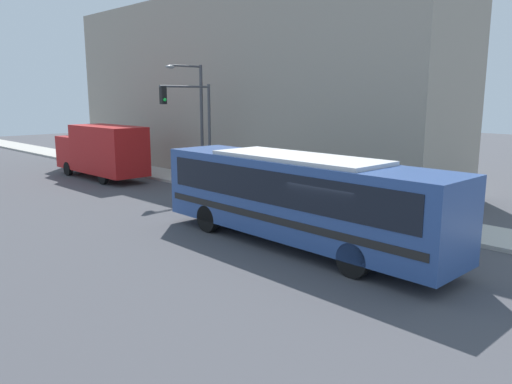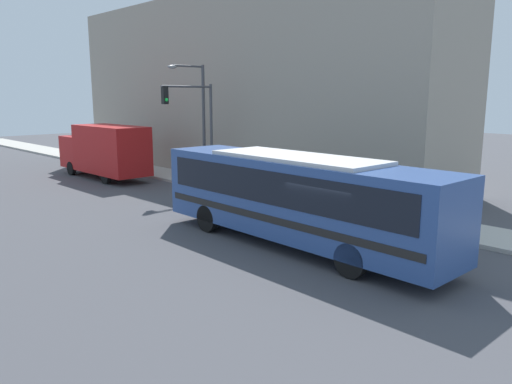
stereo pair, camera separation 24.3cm
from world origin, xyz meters
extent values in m
plane|color=#47474C|center=(0.00, 0.00, 0.00)|extent=(120.00, 120.00, 0.00)
cube|color=#B7B2A8|center=(5.88, 20.00, 0.08)|extent=(2.77, 70.00, 0.15)
cube|color=#9E9384|center=(10.27, 16.00, 5.74)|extent=(6.00, 30.01, 11.48)
cube|color=#2D4C8C|center=(0.17, 1.94, 1.74)|extent=(2.76, 11.62, 2.60)
cube|color=black|center=(0.17, 1.94, 2.21)|extent=(2.78, 10.69, 1.09)
cube|color=black|center=(0.17, 1.94, 1.17)|extent=(2.79, 11.16, 0.24)
cube|color=silver|center=(0.17, 1.94, 3.09)|extent=(2.43, 6.41, 0.16)
cylinder|color=black|center=(1.35, 5.49, 0.52)|extent=(0.31, 1.05, 1.04)
cylinder|color=black|center=(-0.83, 5.55, 0.52)|extent=(0.31, 1.05, 1.04)
cylinder|color=black|center=(1.17, -1.27, 0.52)|extent=(0.31, 1.05, 1.04)
cylinder|color=black|center=(-1.01, -1.21, 0.52)|extent=(0.31, 1.05, 1.04)
cube|color=#B21919|center=(2.45, 19.12, 1.90)|extent=(2.32, 5.77, 2.90)
cube|color=#B21919|center=(2.45, 23.13, 1.48)|extent=(2.20, 2.24, 2.06)
cylinder|color=black|center=(1.44, 22.73, 0.45)|extent=(0.25, 0.90, 0.90)
cylinder|color=black|center=(1.44, 18.04, 0.45)|extent=(0.25, 0.90, 0.90)
cylinder|color=gold|center=(5.10, 2.51, 0.47)|extent=(0.22, 0.22, 0.62)
sphere|color=gold|center=(5.10, 2.51, 0.84)|extent=(0.20, 0.20, 0.20)
cylinder|color=gold|center=(5.10, 2.39, 0.50)|extent=(0.10, 0.13, 0.10)
cylinder|color=#47474C|center=(5.25, 12.76, 2.96)|extent=(0.16, 0.16, 5.62)
cylinder|color=#47474C|center=(3.65, 12.76, 5.62)|extent=(3.20, 0.11, 0.11)
cube|color=black|center=(2.25, 12.76, 5.17)|extent=(0.30, 0.24, 0.90)
sphere|color=#19D83F|center=(2.25, 12.62, 4.95)|extent=(0.18, 0.18, 0.18)
cylinder|color=#47474C|center=(5.10, 8.39, 0.66)|extent=(0.06, 0.06, 1.00)
cylinder|color=#4C4C51|center=(5.10, 8.39, 1.27)|extent=(0.14, 0.14, 0.22)
cylinder|color=#47474C|center=(5.35, 13.55, 3.49)|extent=(0.18, 0.18, 6.68)
cylinder|color=#47474C|center=(4.32, 13.55, 6.73)|extent=(2.06, 0.11, 0.11)
ellipsoid|color=gray|center=(3.29, 13.55, 6.65)|extent=(0.56, 0.28, 0.20)
cylinder|color=slate|center=(5.57, 7.22, 0.57)|extent=(0.28, 0.28, 0.84)
cylinder|color=#B22D33|center=(5.57, 7.22, 1.35)|extent=(0.34, 0.34, 0.70)
sphere|color=tan|center=(5.57, 7.22, 1.81)|extent=(0.23, 0.23, 0.23)
cylinder|color=#47382D|center=(6.43, 14.36, 0.53)|extent=(0.28, 0.28, 0.75)
cylinder|color=beige|center=(6.43, 14.36, 1.22)|extent=(0.34, 0.34, 0.63)
sphere|color=tan|center=(6.43, 14.36, 1.64)|extent=(0.20, 0.20, 0.20)
camera|label=1|loc=(-12.57, -8.94, 5.13)|focal=35.00mm
camera|label=2|loc=(-12.40, -9.11, 5.13)|focal=35.00mm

